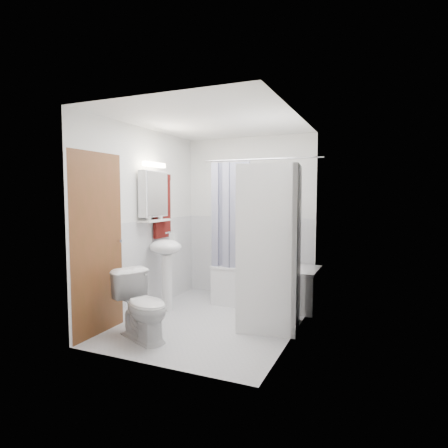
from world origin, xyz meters
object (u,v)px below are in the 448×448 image
at_px(bathtub, 266,283).
at_px(sink, 166,258).
at_px(washer_dryer, 270,247).
at_px(toilet, 143,306).

relative_size(bathtub, sink, 1.37).
height_order(washer_dryer, toilet, washer_dryer).
bearing_deg(washer_dryer, bathtub, 101.64).
distance_m(washer_dryer, toilet, 1.56).
bearing_deg(washer_dryer, sink, 170.68).
distance_m(bathtub, washer_dryer, 1.08).
relative_size(sink, toilet, 1.44).
height_order(sink, toilet, sink).
distance_m(sink, toilet, 1.06).
bearing_deg(sink, toilet, -72.29).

